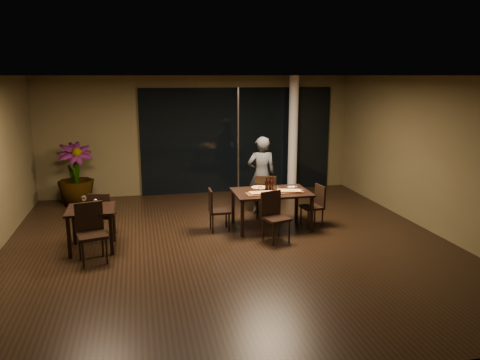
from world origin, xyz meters
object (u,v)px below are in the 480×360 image
chair_main_right (315,203)px  bottle_c (270,183)px  diner (261,175)px  bottle_a (267,184)px  chair_main_left (216,208)px  side_table (91,215)px  chair_main_far (266,194)px  main_table (271,195)px  bottle_b (272,184)px  chair_side_far (102,213)px  potted_plant (75,175)px  chair_side_near (91,229)px  chair_main_near (274,214)px

chair_main_right → bottle_c: bottle_c is taller
diner → bottle_a: 1.02m
chair_main_left → diner: (1.20, 1.04, 0.38)m
side_table → chair_main_far: bearing=18.2°
main_table → bottle_c: size_ratio=5.31×
main_table → chair_main_right: (0.91, -0.08, -0.21)m
side_table → chair_main_far: 3.65m
chair_main_left → bottle_b: 1.21m
chair_side_far → bottle_c: bearing=-166.7°
potted_plant → diner: bearing=-20.5°
side_table → chair_side_near: size_ratio=0.82×
chair_main_right → potted_plant: 5.61m
chair_side_near → diner: (3.44, 2.10, 0.31)m
bottle_b → bottle_a: bearing=148.0°
chair_side_near → bottle_b: bearing=3.1°
chair_main_far → chair_side_near: (-3.43, -1.67, 0.01)m
chair_main_left → bottle_a: (1.04, 0.04, 0.42)m
chair_side_far → diner: 3.51m
chair_main_right → bottle_b: (-0.89, 0.09, 0.42)m
bottle_a → bottle_b: (0.10, -0.06, 0.00)m
chair_main_far → chair_main_left: (-1.18, -0.61, -0.06)m
chair_main_left → bottle_a: size_ratio=3.05×
chair_main_left → chair_side_far: bearing=89.2°
side_table → bottle_b: bottle_b is taller
chair_main_near → side_table: bearing=159.1°
side_table → chair_main_near: size_ratio=0.87×
side_table → chair_main_left: 2.35m
chair_main_right → main_table: bearing=-102.0°
main_table → chair_main_right: bearing=-5.3°
chair_main_right → chair_side_near: (-4.27, -0.94, 0.07)m
chair_main_near → chair_side_near: chair_side_near is taller
bottle_a → bottle_b: size_ratio=0.97×
potted_plant → bottle_c: size_ratio=5.20×
potted_plant → bottle_a: size_ratio=5.32×
main_table → chair_side_far: size_ratio=1.70×
chair_side_far → bottle_c: size_ratio=3.12×
chair_main_right → chair_main_near: bearing=-65.7°
bottle_b → side_table: bearing=-171.6°
main_table → chair_main_near: bearing=-102.2°
chair_main_right → bottle_a: size_ratio=3.05×
chair_main_far → bottle_b: size_ratio=3.31×
chair_main_near → chair_main_right: size_ratio=1.09×
chair_main_near → chair_main_right: 1.24m
main_table → chair_main_left: bearing=178.5°
chair_side_far → bottle_c: (3.27, 0.01, 0.40)m
chair_side_far → chair_main_right: bearing=-169.1°
side_table → diner: (3.48, 1.57, 0.23)m
chair_main_far → chair_side_far: (-3.34, -0.55, -0.04)m
bottle_b → chair_main_near: bearing=-103.3°
chair_main_far → bottle_b: (-0.05, -0.63, 0.36)m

